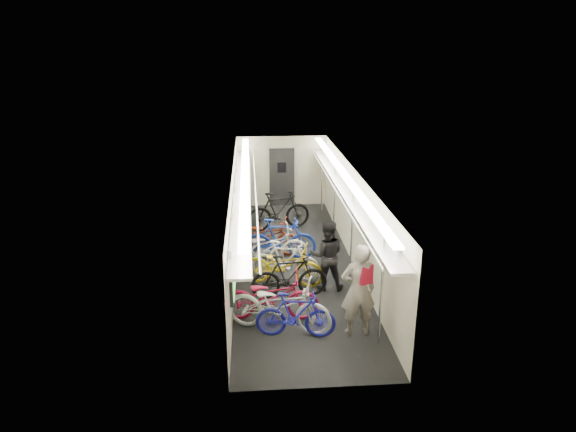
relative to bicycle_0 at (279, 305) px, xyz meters
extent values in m
plane|color=black|center=(0.58, 3.18, -0.55)|extent=(10.00, 10.00, 0.00)
plane|color=white|center=(0.58, 3.18, 1.85)|extent=(10.00, 10.00, 0.00)
plane|color=beige|center=(-0.92, 3.18, 0.65)|extent=(0.00, 10.00, 10.00)
plane|color=beige|center=(2.08, 3.18, 0.65)|extent=(0.00, 10.00, 10.00)
plane|color=beige|center=(0.58, 8.18, 0.65)|extent=(3.00, 0.00, 3.00)
plane|color=beige|center=(0.58, -1.82, 0.65)|extent=(3.00, 0.00, 3.00)
cube|color=black|center=(-0.88, -0.02, 0.70)|extent=(0.06, 1.10, 0.80)
cube|color=#90DD60|center=(-0.84, -0.02, 0.70)|extent=(0.02, 0.96, 0.66)
cube|color=black|center=(-0.88, 2.18, 0.70)|extent=(0.06, 1.10, 0.80)
cube|color=#90DD60|center=(-0.84, 2.18, 0.70)|extent=(0.02, 0.96, 0.66)
cube|color=black|center=(-0.88, 4.38, 0.70)|extent=(0.06, 1.10, 0.80)
cube|color=#90DD60|center=(-0.84, 4.38, 0.70)|extent=(0.02, 0.96, 0.66)
cube|color=black|center=(-0.88, 6.58, 0.70)|extent=(0.06, 1.10, 0.80)
cube|color=#90DD60|center=(-0.84, 6.58, 0.70)|extent=(0.02, 0.96, 0.66)
cube|color=yellow|center=(-0.87, 1.08, 0.75)|extent=(0.02, 0.22, 0.30)
cube|color=yellow|center=(-0.87, 3.28, 0.75)|extent=(0.02, 0.22, 0.30)
cube|color=yellow|center=(-0.87, 5.48, 0.75)|extent=(0.02, 0.22, 0.30)
cube|color=black|center=(0.58, 8.12, 0.45)|extent=(0.85, 0.08, 2.00)
cube|color=#999BA0|center=(-0.70, 3.18, 1.37)|extent=(0.40, 9.70, 0.05)
cube|color=#999BA0|center=(1.86, 3.18, 1.37)|extent=(0.40, 9.70, 0.05)
cylinder|color=silver|center=(-0.37, 3.18, 1.47)|extent=(0.04, 9.70, 0.04)
cylinder|color=silver|center=(1.53, 3.18, 1.47)|extent=(0.04, 9.70, 0.04)
cube|color=white|center=(-0.62, 3.18, 1.79)|extent=(0.18, 9.60, 0.04)
cube|color=white|center=(1.78, 3.18, 1.79)|extent=(0.18, 9.60, 0.04)
cylinder|color=silver|center=(1.83, -0.62, 0.65)|extent=(0.05, 0.05, 2.38)
cylinder|color=silver|center=(1.83, 2.18, 0.65)|extent=(0.05, 0.05, 2.38)
cylinder|color=silver|center=(1.83, 4.68, 0.65)|extent=(0.05, 0.05, 2.38)
cylinder|color=silver|center=(1.83, 7.18, 0.65)|extent=(0.05, 0.05, 2.38)
imported|color=silver|center=(0.00, 0.00, 0.00)|extent=(2.20, 1.35, 1.09)
imported|color=#1B1DA4|center=(0.30, -0.25, -0.08)|extent=(1.58, 0.64, 0.93)
imported|color=maroon|center=(-0.14, 0.44, -0.03)|extent=(2.00, 0.84, 1.02)
imported|color=black|center=(0.30, 1.36, -0.03)|extent=(1.74, 0.61, 1.02)
imported|color=gold|center=(0.21, 2.00, -0.05)|extent=(1.98, 1.14, 0.99)
imported|color=white|center=(0.28, 2.25, -0.05)|extent=(1.71, 0.84, 0.99)
imported|color=#A6A5AA|center=(-0.12, 3.00, -0.01)|extent=(2.13, 1.01, 1.08)
imported|color=#193199|center=(0.23, 3.46, 0.02)|extent=(1.89, 0.61, 1.12)
imported|color=maroon|center=(-0.14, 3.91, -0.05)|extent=(2.00, 1.22, 0.99)
imported|color=black|center=(0.33, 5.73, 0.04)|extent=(2.03, 1.01, 1.17)
imported|color=gray|center=(1.49, -0.22, 0.38)|extent=(0.71, 0.49, 1.86)
imported|color=black|center=(1.18, 1.74, 0.27)|extent=(0.84, 0.68, 1.64)
cube|color=#B7122B|center=(1.60, -0.26, 0.73)|extent=(0.29, 0.23, 0.38)
camera|label=1|loc=(-0.49, -8.82, 4.84)|focal=32.00mm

